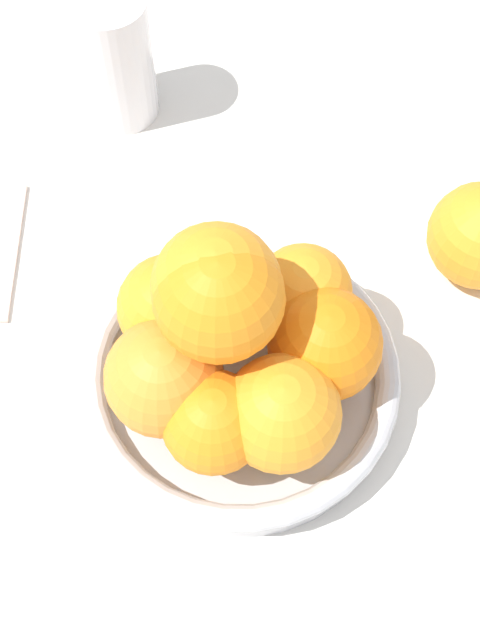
# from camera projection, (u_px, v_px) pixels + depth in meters

# --- Properties ---
(ground_plane) EXTENTS (4.00, 4.00, 0.00)m
(ground_plane) POSITION_uv_depth(u_px,v_px,m) (240.00, 391.00, 0.67)
(ground_plane) COLOR silver
(fruit_bowl) EXTENTS (0.23, 0.23, 0.04)m
(fruit_bowl) POSITION_uv_depth(u_px,v_px,m) (240.00, 379.00, 0.65)
(fruit_bowl) COLOR silver
(fruit_bowl) RESTS_ON ground_plane
(orange_pile) EXTENTS (0.18, 0.19, 0.14)m
(orange_pile) POSITION_uv_depth(u_px,v_px,m) (235.00, 335.00, 0.58)
(orange_pile) COLOR orange
(orange_pile) RESTS_ON fruit_bowl
(drinking_glass) EXTENTS (0.06, 0.06, 0.12)m
(drinking_glass) POSITION_uv_depth(u_px,v_px,m) (116.00, 58.00, 0.75)
(drinking_glass) COLOR white
(drinking_glass) RESTS_ON ground_plane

